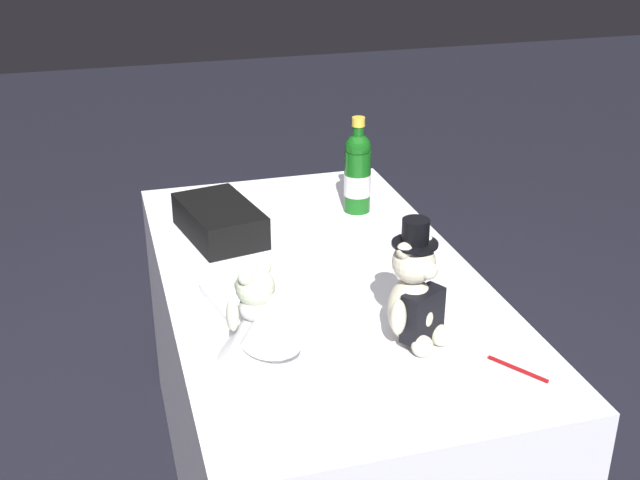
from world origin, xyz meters
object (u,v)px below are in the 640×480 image
teddy_bear_bride (261,321)px  champagne_bottle (357,172)px  signing_pen (516,368)px  teddy_bear_groom (415,296)px  gift_case_black (220,221)px  guestbook (269,293)px

teddy_bear_bride → champagne_bottle: bearing=-31.9°
signing_pen → champagne_bottle: bearing=3.2°
signing_pen → teddy_bear_groom: bearing=45.1°
signing_pen → gift_case_black: gift_case_black is taller
teddy_bear_groom → teddy_bear_bride: bearing=86.5°
champagne_bottle → gift_case_black: champagne_bottle is taller
teddy_bear_bride → gift_case_black: (0.67, -0.02, -0.05)m
teddy_bear_groom → guestbook: teddy_bear_groom is taller
teddy_bear_bride → gift_case_black: bearing=-1.7°
teddy_bear_bride → gift_case_black: size_ratio=0.67×
champagne_bottle → guestbook: bearing=140.7°
teddy_bear_groom → champagne_bottle: bearing=-8.7°
teddy_bear_groom → teddy_bear_bride: teddy_bear_groom is taller
teddy_bear_groom → signing_pen: size_ratio=2.31×
signing_pen → guestbook: (0.46, 0.44, 0.01)m
champagne_bottle → gift_case_black: size_ratio=0.87×
teddy_bear_groom → champagne_bottle: (0.76, -0.12, 0.01)m
teddy_bear_bride → gift_case_black: teddy_bear_bride is taller
teddy_bear_groom → guestbook: bearing=42.6°
teddy_bear_bride → signing_pen: teddy_bear_bride is taller
teddy_bear_bride → signing_pen: bearing=-110.3°
signing_pen → gift_case_black: size_ratio=0.38×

